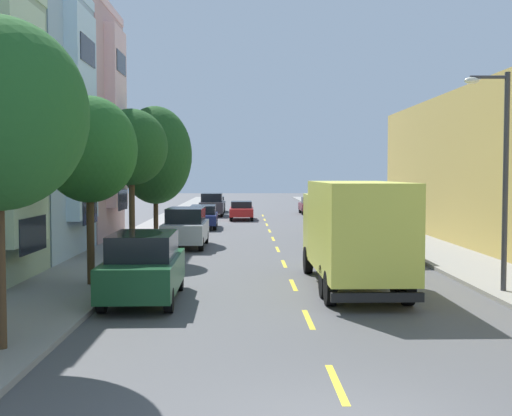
% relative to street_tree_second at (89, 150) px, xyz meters
% --- Properties ---
extents(ground_plane, '(160.00, 160.00, 0.00)m').
position_rel_street_tree_second_xyz_m(ground_plane, '(6.40, 18.50, -4.34)').
color(ground_plane, '#4C4C4F').
extents(sidewalk_left, '(3.20, 120.00, 0.14)m').
position_rel_street_tree_second_xyz_m(sidewalk_left, '(-0.70, 16.50, -4.27)').
color(sidewalk_left, gray).
rests_on(sidewalk_left, ground_plane).
extents(sidewalk_right, '(3.20, 120.00, 0.14)m').
position_rel_street_tree_second_xyz_m(sidewalk_right, '(13.50, 16.50, -4.27)').
color(sidewalk_right, gray).
rests_on(sidewalk_right, ground_plane).
extents(lane_centerline_dashes, '(0.14, 47.20, 0.01)m').
position_rel_street_tree_second_xyz_m(lane_centerline_dashes, '(6.40, 13.00, -4.34)').
color(lane_centerline_dashes, yellow).
rests_on(lane_centerline_dashes, ground_plane).
extents(townhouse_fourth_rose, '(12.05, 7.34, 12.60)m').
position_rel_street_tree_second_xyz_m(townhouse_fourth_rose, '(-7.92, 14.93, 1.75)').
color(townhouse_fourth_rose, '#CC9E9E').
rests_on(townhouse_fourth_rose, ground_plane).
extents(street_tree_second, '(2.97, 2.97, 5.88)m').
position_rel_street_tree_second_xyz_m(street_tree_second, '(0.00, 0.00, 0.00)').
color(street_tree_second, '#47331E').
rests_on(street_tree_second, sidewalk_left).
extents(street_tree_third, '(3.10, 3.10, 6.22)m').
position_rel_street_tree_second_xyz_m(street_tree_third, '(0.00, 7.62, 0.37)').
color(street_tree_third, '#47331E').
rests_on(street_tree_third, sidewalk_left).
extents(street_tree_farthest, '(3.95, 3.95, 7.10)m').
position_rel_street_tree_second_xyz_m(street_tree_farthest, '(0.00, 15.24, 0.25)').
color(street_tree_farthest, '#47331E').
rests_on(street_tree_farthest, sidewalk_left).
extents(street_lamp, '(1.35, 0.28, 6.43)m').
position_rel_street_tree_second_xyz_m(street_lamp, '(12.34, -1.38, -0.46)').
color(street_lamp, '#38383D').
rests_on(street_lamp, sidewalk_right).
extents(delivery_box_truck, '(2.45, 7.96, 3.36)m').
position_rel_street_tree_second_xyz_m(delivery_box_truck, '(8.20, -0.26, -2.44)').
color(delivery_box_truck, '#D8D84C').
rests_on(delivery_box_truck, ground_plane).
extents(parked_wagon_teal, '(1.89, 4.73, 1.50)m').
position_rel_street_tree_second_xyz_m(parked_wagon_teal, '(10.88, 16.68, -3.54)').
color(parked_wagon_teal, '#195B60').
rests_on(parked_wagon_teal, ground_plane).
extents(parked_sedan_white, '(1.84, 4.52, 1.43)m').
position_rel_street_tree_second_xyz_m(parked_sedan_white, '(10.79, 26.96, -3.60)').
color(parked_sedan_white, silver).
rests_on(parked_sedan_white, ground_plane).
extents(parked_suv_forest, '(2.02, 4.83, 1.93)m').
position_rel_street_tree_second_xyz_m(parked_suv_forest, '(1.97, -2.06, -3.36)').
color(parked_suv_forest, '#194C28').
rests_on(parked_suv_forest, ground_plane).
extents(parked_suv_silver, '(2.00, 4.82, 1.93)m').
position_rel_street_tree_second_xyz_m(parked_suv_silver, '(1.96, 11.50, -3.36)').
color(parked_suv_silver, '#B2B5BA').
rests_on(parked_suv_silver, ground_plane).
extents(parked_hatchback_burgundy, '(1.77, 4.01, 1.50)m').
position_rel_street_tree_second_xyz_m(parked_hatchback_burgundy, '(10.67, 37.58, -3.59)').
color(parked_hatchback_burgundy, maroon).
rests_on(parked_hatchback_burgundy, ground_plane).
extents(parked_wagon_navy, '(1.91, 4.73, 1.50)m').
position_rel_street_tree_second_xyz_m(parked_wagon_navy, '(2.11, 22.63, -3.54)').
color(parked_wagon_navy, navy).
rests_on(parked_wagon_navy, ground_plane).
extents(parked_suv_charcoal, '(1.99, 4.81, 1.93)m').
position_rel_street_tree_second_xyz_m(parked_suv_charcoal, '(2.08, 35.05, -3.36)').
color(parked_suv_charcoal, '#333338').
rests_on(parked_suv_charcoal, ground_plane).
extents(parked_pickup_sky, '(2.04, 5.32, 1.73)m').
position_rel_street_tree_second_xyz_m(parked_pickup_sky, '(10.80, 7.29, -3.52)').
color(parked_pickup_sky, '#7A9EC6').
rests_on(parked_pickup_sky, ground_plane).
extents(parked_sedan_black, '(1.87, 4.53, 1.43)m').
position_rel_street_tree_second_xyz_m(parked_sedan_black, '(2.12, 40.92, -3.60)').
color(parked_sedan_black, black).
rests_on(parked_sedan_black, ground_plane).
extents(moving_red_sedan, '(1.80, 4.50, 1.43)m').
position_rel_street_tree_second_xyz_m(moving_red_sedan, '(4.60, 30.54, -3.60)').
color(moving_red_sedan, '#AD1E1E').
rests_on(moving_red_sedan, ground_plane).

